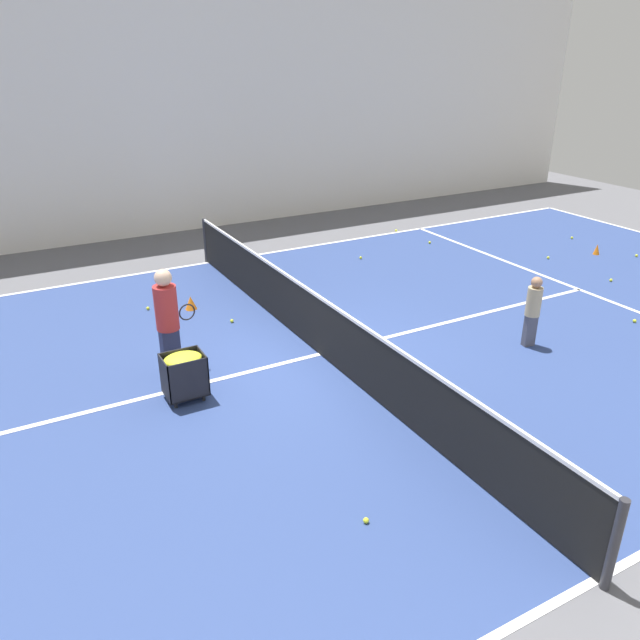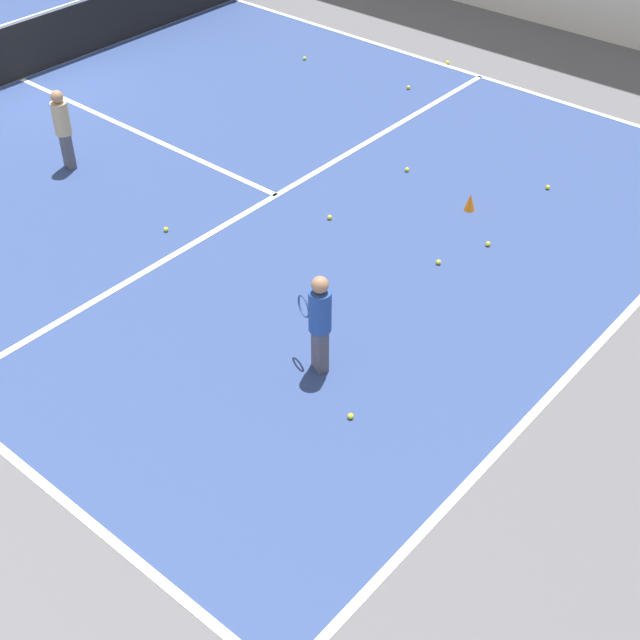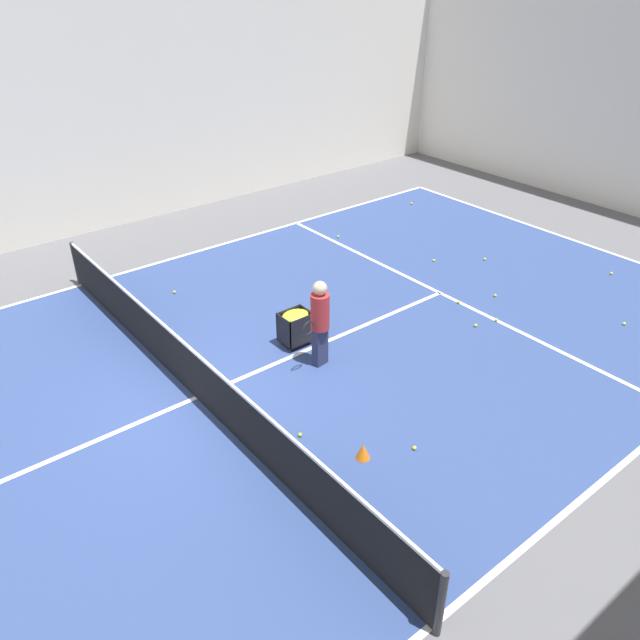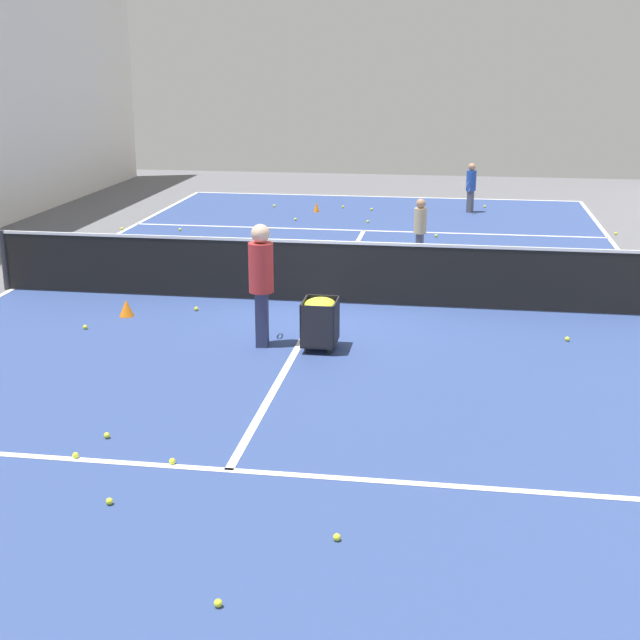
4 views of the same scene
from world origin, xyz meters
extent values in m
plane|color=#5B5B60|center=(0.00, 0.00, 0.00)|extent=(34.23, 34.23, 0.00)
cube|color=navy|center=(0.00, 0.00, 0.00)|extent=(11.54, 23.89, 0.00)
cube|color=white|center=(-5.77, 0.00, 0.01)|extent=(0.10, 23.89, 0.00)
cube|color=white|center=(5.77, 0.00, 0.01)|extent=(0.10, 23.89, 0.00)
cube|color=white|center=(0.00, -6.57, 0.01)|extent=(11.54, 0.10, 0.00)
cube|color=white|center=(0.00, 0.00, 0.01)|extent=(0.10, 13.14, 0.00)
cube|color=silver|center=(9.01, 0.00, 3.72)|extent=(0.15, 30.53, 7.45)
cylinder|color=#2D2D33|center=(-5.87, 0.00, 0.55)|extent=(0.10, 0.10, 1.09)
cylinder|color=#2D2D33|center=(5.87, 0.00, 0.55)|extent=(0.10, 0.10, 1.09)
cube|color=black|center=(0.00, 0.00, 0.53)|extent=(11.64, 0.03, 1.02)
cube|color=white|center=(0.00, 0.00, 1.07)|extent=(11.64, 0.04, 0.05)
cube|color=#2D3351|center=(0.54, 2.46, 0.41)|extent=(0.21, 0.31, 0.82)
cylinder|color=#B22D2D|center=(0.54, 2.46, 1.18)|extent=(0.41, 0.41, 0.73)
sphere|color=beige|center=(0.54, 2.46, 1.68)|extent=(0.27, 0.27, 0.27)
torus|color=black|center=(0.64, 2.11, 1.00)|extent=(0.06, 0.28, 0.28)
cube|color=#4C4C56|center=(-1.49, -3.46, 0.29)|extent=(0.16, 0.23, 0.59)
cylinder|color=tan|center=(-1.49, -3.46, 0.85)|extent=(0.30, 0.30, 0.52)
sphere|color=#A87A5B|center=(-1.49, -3.46, 1.21)|extent=(0.20, 0.20, 0.20)
cube|color=black|center=(-0.33, 2.52, 0.11)|extent=(0.49, 0.62, 0.02)
cube|color=black|center=(-0.33, 2.22, 0.43)|extent=(0.49, 0.02, 0.63)
cube|color=black|center=(-0.33, 2.81, 0.43)|extent=(0.49, 0.02, 0.63)
cube|color=black|center=(-0.57, 2.52, 0.43)|extent=(0.02, 0.62, 0.63)
cube|color=black|center=(-0.10, 2.52, 0.43)|extent=(0.02, 0.62, 0.63)
ellipsoid|color=yellow|center=(-0.33, 2.52, 0.68)|extent=(0.45, 0.58, 0.16)
cylinder|color=black|center=(-0.50, 2.30, 0.06)|extent=(0.05, 0.05, 0.11)
cylinder|color=black|center=(-0.16, 2.30, 0.06)|extent=(0.05, 0.05, 0.11)
cylinder|color=black|center=(-0.50, 2.73, 0.06)|extent=(0.05, 0.05, 0.11)
cylinder|color=black|center=(-0.16, 2.73, 0.06)|extent=(0.05, 0.05, 0.11)
cone|color=orange|center=(3.07, 1.33, 0.14)|extent=(0.24, 0.24, 0.28)
cone|color=orange|center=(1.56, -9.04, 0.14)|extent=(0.16, 0.16, 0.27)
sphere|color=yellow|center=(0.92, -9.77, 0.04)|extent=(0.07, 0.07, 0.07)
sphere|color=yellow|center=(-1.76, -6.04, 0.04)|extent=(0.07, 0.07, 0.07)
sphere|color=yellow|center=(3.46, 2.12, 0.04)|extent=(0.07, 0.07, 0.07)
sphere|color=yellow|center=(0.01, -7.63, 0.04)|extent=(0.07, 0.07, 0.07)
sphere|color=yellow|center=(4.19, -3.49, 0.04)|extent=(0.07, 0.07, 0.07)
sphere|color=yellow|center=(4.41, -5.86, 0.04)|extent=(0.07, 0.07, 0.07)
sphere|color=yellow|center=(-3.95, 1.58, 0.04)|extent=(0.07, 0.07, 0.07)
sphere|color=yellow|center=(2.86, -9.64, 0.04)|extent=(0.07, 0.07, 0.07)
sphere|color=yellow|center=(5.85, -5.76, 0.04)|extent=(0.07, 0.07, 0.07)
sphere|color=yellow|center=(1.89, -7.66, 0.04)|extent=(0.07, 0.07, 0.07)
sphere|color=yellow|center=(2.03, 0.85, 0.04)|extent=(0.07, 0.07, 0.07)
camera|label=1|loc=(-8.54, 4.70, 4.94)|focal=35.00mm
camera|label=2|loc=(-8.54, -14.72, 7.04)|focal=50.00mm
camera|label=3|loc=(8.54, -3.91, 7.00)|focal=35.00mm
camera|label=4|loc=(-2.23, 14.72, 4.16)|focal=50.00mm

